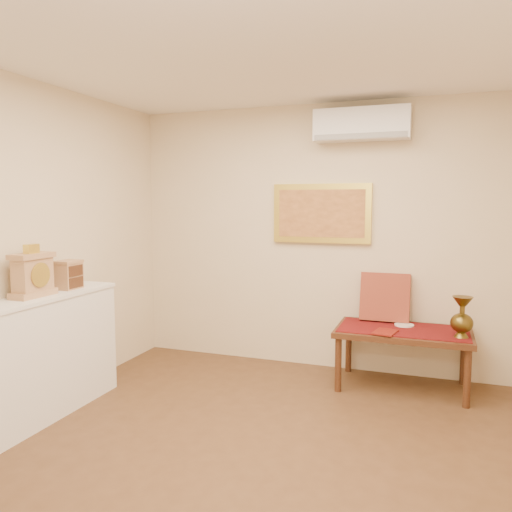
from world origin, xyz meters
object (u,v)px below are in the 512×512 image
at_px(display_ledge, 15,367).
at_px(low_table, 403,336).
at_px(wooden_chest, 69,275).
at_px(brass_urn_tall, 462,312).
at_px(mantel_clock, 33,274).

xyz_separation_m(display_ledge, low_table, (2.67, 1.88, -0.01)).
bearing_deg(low_table, wooden_chest, -154.47).
bearing_deg(low_table, brass_urn_tall, -14.81).
distance_m(brass_urn_tall, mantel_clock, 3.54).
height_order(display_ledge, mantel_clock, mantel_clock).
height_order(brass_urn_tall, low_table, brass_urn_tall).
bearing_deg(brass_urn_tall, wooden_chest, -160.05).
distance_m(display_ledge, mantel_clock, 0.70).
distance_m(brass_urn_tall, wooden_chest, 3.37).
bearing_deg(wooden_chest, brass_urn_tall, 19.95).
xyz_separation_m(brass_urn_tall, mantel_clock, (-3.17, -1.53, 0.38)).
bearing_deg(wooden_chest, display_ledge, -91.03).
distance_m(mantel_clock, low_table, 3.22).
distance_m(wooden_chest, low_table, 3.02).
height_order(wooden_chest, low_table, wooden_chest).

